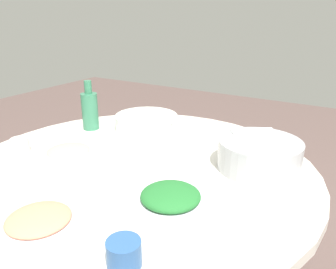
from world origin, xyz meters
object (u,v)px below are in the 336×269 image
object	(u,v)px
round_dining_table	(139,195)
dish_noodles	(69,153)
dish_shrimp	(40,222)
rice_bowl	(259,154)
green_bottle	(90,110)
dish_greens	(171,199)
tea_cup_near	(124,253)
tea_cup_far	(20,145)
soup_bowl	(146,122)

from	to	relation	value
round_dining_table	dish_noodles	world-z (taller)	dish_noodles
round_dining_table	dish_shrimp	xyz separation A→B (m)	(-0.00, 0.41, 0.13)
rice_bowl	green_bottle	bearing A→B (deg)	-0.47
green_bottle	dish_greens	bearing A→B (deg)	150.35
dish_noodles	green_bottle	world-z (taller)	green_bottle
tea_cup_near	tea_cup_far	bearing A→B (deg)	-20.80
dish_greens	tea_cup_near	distance (m)	0.24
dish_shrimp	tea_cup_near	size ratio (longest dim) A/B	2.91
soup_bowl	tea_cup_near	xyz separation A→B (m)	(-0.44, 0.72, -0.00)
rice_bowl	tea_cup_near	distance (m)	0.60
rice_bowl	green_bottle	world-z (taller)	green_bottle
tea_cup_near	dish_greens	bearing A→B (deg)	-82.41
dish_shrimp	green_bottle	distance (m)	0.73
tea_cup_far	tea_cup_near	bearing A→B (deg)	159.20
rice_bowl	dish_greens	xyz separation A→B (m)	(0.13, 0.35, -0.03)
round_dining_table	rice_bowl	bearing A→B (deg)	-152.12
dish_shrimp	tea_cup_near	distance (m)	0.26
soup_bowl	dish_shrimp	xyz separation A→B (m)	(-0.19, 0.73, -0.01)
dish_noodles	tea_cup_near	bearing A→B (deg)	147.40
soup_bowl	dish_shrimp	world-z (taller)	soup_bowl
rice_bowl	soup_bowl	size ratio (longest dim) A/B	0.91
tea_cup_near	soup_bowl	bearing A→B (deg)	-58.43
round_dining_table	rice_bowl	distance (m)	0.44
round_dining_table	dish_greens	distance (m)	0.31
dish_shrimp	tea_cup_near	xyz separation A→B (m)	(-0.26, -0.01, 0.01)
dish_greens	tea_cup_far	size ratio (longest dim) A/B	3.46
soup_bowl	tea_cup_far	bearing A→B (deg)	61.05
rice_bowl	soup_bowl	xyz separation A→B (m)	(0.55, -0.13, -0.02)
round_dining_table	tea_cup_far	xyz separation A→B (m)	(0.44, 0.14, 0.15)
soup_bowl	dish_noodles	xyz separation A→B (m)	(0.06, 0.40, -0.01)
round_dining_table	tea_cup_near	world-z (taller)	tea_cup_near
dish_noodles	round_dining_table	bearing A→B (deg)	-162.76
soup_bowl	dish_noodles	bearing A→B (deg)	80.90
round_dining_table	soup_bowl	size ratio (longest dim) A/B	4.00
tea_cup_near	green_bottle	bearing A→B (deg)	-42.26
tea_cup_far	soup_bowl	bearing A→B (deg)	-118.95
rice_bowl	soup_bowl	bearing A→B (deg)	-13.45
round_dining_table	dish_noodles	bearing A→B (deg)	17.24
dish_greens	rice_bowl	bearing A→B (deg)	-110.84
round_dining_table	dish_noodles	size ratio (longest dim) A/B	5.39
round_dining_table	soup_bowl	world-z (taller)	soup_bowl
soup_bowl	dish_greens	world-z (taller)	soup_bowl
dish_noodles	tea_cup_far	world-z (taller)	tea_cup_far
dish_shrimp	soup_bowl	bearing A→B (deg)	-75.52
rice_bowl	dish_noodles	bearing A→B (deg)	23.72
soup_bowl	dish_greens	xyz separation A→B (m)	(-0.41, 0.48, -0.01)
rice_bowl	dish_greens	distance (m)	0.38
tea_cup_near	round_dining_table	bearing A→B (deg)	-57.30
dish_noodles	green_bottle	distance (m)	0.32
round_dining_table	tea_cup_near	xyz separation A→B (m)	(-0.26, 0.40, 0.15)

